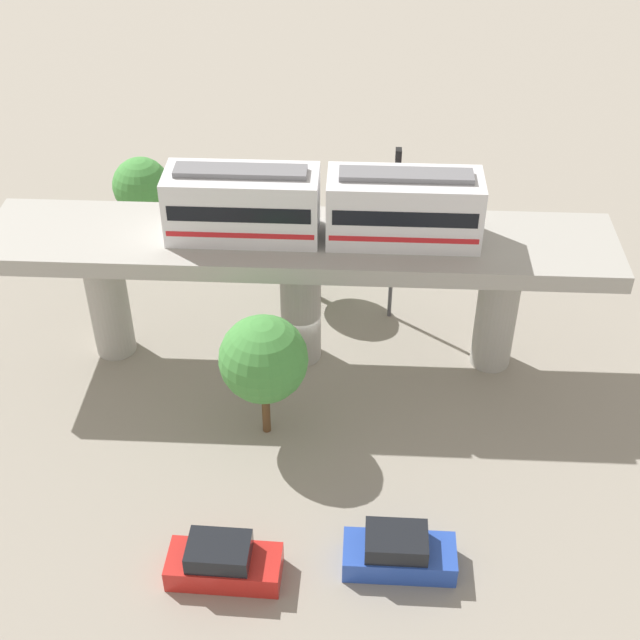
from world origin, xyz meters
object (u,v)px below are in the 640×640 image
train (323,206)px  parked_car_red (223,563)px  tree_mid_lot (141,186)px  signal_post (394,229)px  tree_near_viaduct (316,243)px  parked_car_blue (398,553)px  tree_far_corner (263,359)px

train → parked_car_red: 15.31m
parked_car_red → tree_mid_lot: bearing=20.0°
signal_post → tree_near_viaduct: bearing=69.9°
tree_near_viaduct → tree_mid_lot: bearing=62.6°
tree_near_viaduct → signal_post: 4.46m
parked_car_blue → tree_mid_lot: tree_mid_lot is taller
train → signal_post: bearing=-43.9°
tree_near_viaduct → tree_far_corner: (-10.04, 1.66, 0.66)m
tree_far_corner → signal_post: signal_post is taller
train → tree_far_corner: 7.12m
parked_car_red → signal_post: size_ratio=0.45×
tree_mid_lot → tree_far_corner: bearing=-151.1°
train → parked_car_red: (-12.93, 3.05, -7.62)m
tree_mid_lot → train: bearing=-133.3°
signal_post → tree_mid_lot: bearing=64.5°
train → tree_far_corner: bearing=157.2°
tree_far_corner → tree_near_viaduct: bearing=-9.4°
train → tree_mid_lot: bearing=46.7°
parked_car_blue → tree_near_viaduct: 17.62m
signal_post → parked_car_red: bearing=158.8°
parked_car_red → tree_mid_lot: (22.95, 7.57, 2.77)m
tree_mid_lot → tree_near_viaduct: bearing=-117.4°
tree_near_viaduct → tree_mid_lot: size_ratio=0.98×
tree_mid_lot → tree_far_corner: size_ratio=0.86×
parked_car_red → tree_mid_lot: tree_mid_lot is taller
parked_car_blue → signal_post: 16.20m
parked_car_red → parked_car_blue: bearing=-81.5°
parked_car_red → train: bearing=-11.5°
parked_car_red → signal_post: (16.33, -6.33, 4.49)m
tree_near_viaduct → tree_mid_lot: (5.22, 10.07, 0.11)m
tree_far_corner → signal_post: bearing=-32.4°
tree_far_corner → parked_car_red: bearing=173.7°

